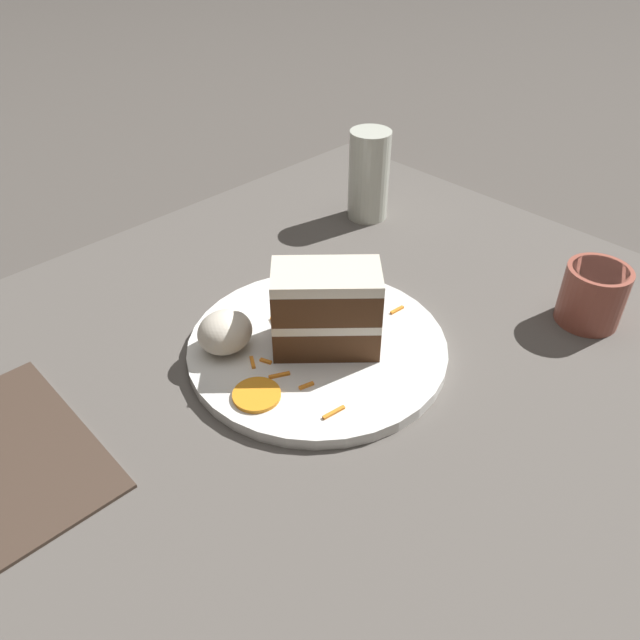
{
  "coord_description": "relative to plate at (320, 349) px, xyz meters",
  "views": [
    {
      "loc": [
        0.37,
        0.4,
        0.51
      ],
      "look_at": [
        -0.02,
        0.0,
        0.08
      ],
      "focal_mm": 35.0,
      "sensor_mm": 36.0,
      "label": 1
    }
  ],
  "objects": [
    {
      "name": "orange_garnish",
      "position": [
        0.11,
        0.01,
        0.01
      ],
      "size": [
        0.05,
        0.05,
        0.0
      ],
      "primitive_type": "cylinder",
      "color": "orange",
      "rests_on": "plate"
    },
    {
      "name": "dining_table",
      "position": [
        0.02,
        -0.0,
        -0.02
      ],
      "size": [
        1.03,
        0.84,
        0.03
      ],
      "primitive_type": "cube",
      "color": "#56514C",
      "rests_on": "ground"
    },
    {
      "name": "menu_card",
      "position": [
        0.33,
        -0.1,
        -0.01
      ],
      "size": [
        0.16,
        0.24,
        0.0
      ],
      "primitive_type": "cube",
      "rotation": [
        0.0,
        0.0,
        6.26
      ],
      "color": "#423328",
      "rests_on": "dining_table"
    },
    {
      "name": "drinking_glass",
      "position": [
        -0.29,
        -0.19,
        0.05
      ],
      "size": [
        0.06,
        0.06,
        0.14
      ],
      "color": "beige",
      "rests_on": "dining_table"
    },
    {
      "name": "plate",
      "position": [
        0.0,
        0.0,
        0.0
      ],
      "size": [
        0.3,
        0.3,
        0.01
      ],
      "primitive_type": "cylinder",
      "color": "white",
      "rests_on": "dining_table"
    },
    {
      "name": "carrot_shreds_scatter",
      "position": [
        0.03,
        0.0,
        0.01
      ],
      "size": [
        0.21,
        0.17,
        0.0
      ],
      "color": "orange",
      "rests_on": "plate"
    },
    {
      "name": "cream_dollop",
      "position": [
        0.08,
        -0.07,
        0.03
      ],
      "size": [
        0.06,
        0.06,
        0.05
      ],
      "primitive_type": "ellipsoid",
      "color": "silver",
      "rests_on": "plate"
    },
    {
      "name": "ground_plane",
      "position": [
        0.02,
        -0.0,
        -0.04
      ],
      "size": [
        6.0,
        6.0,
        0.0
      ],
      "primitive_type": "plane",
      "color": "#4C4742",
      "rests_on": "ground"
    },
    {
      "name": "coffee_mug",
      "position": [
        -0.29,
        0.19,
        0.03
      ],
      "size": [
        0.08,
        0.08,
        0.08
      ],
      "color": "#994C3D",
      "rests_on": "dining_table"
    },
    {
      "name": "cake_slice",
      "position": [
        -0.0,
        0.0,
        0.06
      ],
      "size": [
        0.13,
        0.13,
        0.1
      ],
      "rotation": [
        0.0,
        0.0,
        0.81
      ],
      "color": "#4C2D19",
      "rests_on": "plate"
    }
  ]
}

